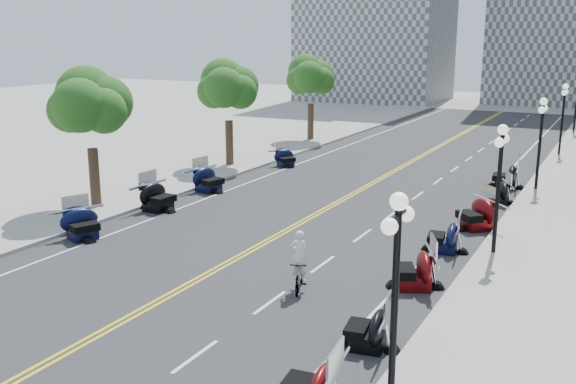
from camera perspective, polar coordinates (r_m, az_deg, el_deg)
The scene contains 44 objects.
ground at distance 25.44m, azimuth -3.47°, elevation -5.29°, with size 160.00×160.00×0.00m, color gray.
road at distance 34.02m, azimuth 5.33°, elevation -0.43°, with size 16.00×90.00×0.01m, color #333335.
centerline_yellow_a at distance 34.06m, azimuth 5.14°, elevation -0.40°, with size 0.12×90.00×0.00m, color yellow.
centerline_yellow_b at distance 33.97m, azimuth 5.51°, elevation -0.44°, with size 0.12×90.00×0.00m, color yellow.
edge_line_north at distance 32.20m, azimuth 15.89°, elevation -1.70°, with size 0.12×90.00×0.00m, color white.
edge_line_south at distance 36.87m, azimuth -3.88°, elevation 0.71°, with size 0.12×90.00×0.00m, color white.
lane_dash_4 at distance 17.68m, azimuth -8.24°, elevation -14.25°, with size 0.12×2.00×0.00m, color white.
lane_dash_5 at distance 20.70m, azimuth -1.63°, elevation -9.79°, with size 0.12×2.00×0.00m, color white.
lane_dash_6 at distance 24.01m, azimuth 3.11°, elevation -6.42°, with size 0.12×2.00×0.00m, color white.
lane_dash_7 at distance 27.51m, azimuth 6.63°, elevation -3.86°, with size 0.12×2.00×0.00m, color white.
lane_dash_8 at distance 31.12m, azimuth 9.34°, elevation -1.88°, with size 0.12×2.00×0.00m, color white.
lane_dash_9 at distance 34.82m, azimuth 11.46°, elevation -0.31°, with size 0.12×2.00×0.00m, color white.
lane_dash_10 at distance 38.58m, azimuth 13.18°, elevation 0.96°, with size 0.12×2.00×0.00m, color white.
lane_dash_11 at distance 42.39m, azimuth 14.59°, elevation 2.00°, with size 0.12×2.00×0.00m, color white.
lane_dash_12 at distance 46.22m, azimuth 15.77°, elevation 2.87°, with size 0.12×2.00×0.00m, color white.
lane_dash_13 at distance 50.09m, azimuth 16.77°, elevation 3.60°, with size 0.12×2.00×0.00m, color white.
lane_dash_14 at distance 53.97m, azimuth 17.63°, elevation 4.23°, with size 0.12×2.00×0.00m, color white.
lane_dash_15 at distance 57.87m, azimuth 18.37°, elevation 4.77°, with size 0.12×2.00×0.00m, color white.
lane_dash_16 at distance 61.78m, azimuth 19.02°, elevation 5.24°, with size 0.12×2.00×0.00m, color white.
lane_dash_17 at distance 65.70m, azimuth 19.59°, elevation 5.66°, with size 0.12×2.00×0.00m, color white.
lane_dash_18 at distance 69.63m, azimuth 20.10°, elevation 6.03°, with size 0.12×2.00×0.00m, color white.
lane_dash_19 at distance 73.57m, azimuth 20.56°, elevation 6.35°, with size 0.12×2.00×0.00m, color white.
sidewalk_north at distance 31.64m, azimuth 23.15°, elevation -2.44°, with size 5.00×90.00×0.15m, color #9E9991.
sidewalk_south at distance 39.13m, azimuth -9.00°, elevation 1.42°, with size 5.00×90.00×0.15m, color #9E9991.
street_lamp_1 at distance 14.29m, azimuth 9.46°, elevation -9.81°, with size 0.50×1.20×4.90m, color black, non-canonical shape.
street_lamp_2 at distance 25.46m, azimuth 18.17°, elevation 0.15°, with size 0.50×1.20×4.90m, color black, non-canonical shape.
street_lamp_3 at distance 37.15m, azimuth 21.47°, elevation 3.96°, with size 0.50×1.20×4.90m, color black, non-canonical shape.
street_lamp_4 at distance 48.99m, azimuth 23.20°, elevation 5.93°, with size 0.50×1.20×4.90m, color black, non-canonical shape.
street_lamp_5 at distance 60.89m, azimuth 24.25°, elevation 7.13°, with size 0.50×1.20×4.90m, color black, non-canonical shape.
tree_2 at distance 32.09m, azimuth -17.21°, elevation 6.79°, with size 4.80×4.80×9.20m, color #235619, non-canonical shape.
tree_3 at distance 41.40m, azimuth -5.33°, elevation 8.74°, with size 4.80×4.80×9.20m, color #235619, non-canonical shape.
tree_4 at distance 51.83m, azimuth 2.05°, elevation 9.77°, with size 4.80×4.80×9.20m, color #235619, non-canonical shape.
motorcycle_n_4 at distance 17.81m, azimuth 7.10°, elevation -11.76°, with size 1.82×1.82×1.27m, color black, non-canonical shape.
motorcycle_n_5 at distance 22.01m, azimuth 11.18°, elevation -6.58°, with size 2.09×2.09×1.46m, color #590A0C, non-canonical shape.
motorcycle_n_6 at distance 25.89m, azimuth 13.73°, elevation -3.74°, with size 1.95×1.95×1.36m, color black, non-canonical shape.
motorcycle_n_7 at distance 29.22m, azimuth 16.41°, elevation -1.74°, with size 2.21×2.21×1.55m, color #590A0C, non-canonical shape.
motorcycle_n_8 at distance 33.93m, azimuth 18.05°, elevation 0.07°, with size 1.92×1.92×1.34m, color black, non-canonical shape.
motorcycle_n_9 at distance 37.74m, azimuth 18.79°, elevation 1.46°, with size 2.15×2.15×1.51m, color black, non-canonical shape.
motorcycle_s_5 at distance 28.07m, azimuth -17.86°, elevation -2.58°, with size 2.05×2.05×1.43m, color black, non-canonical shape.
motorcycle_s_6 at distance 31.66m, azimuth -11.51°, elevation -0.29°, with size 2.20×2.20×1.54m, color black, non-canonical shape.
motorcycle_s_7 at distance 35.14m, azimuth -7.09°, elevation 1.22°, with size 2.14×2.14×1.50m, color black, non-canonical shape.
motorcycle_s_9 at distance 41.79m, azimuth -0.22°, elevation 3.13°, with size 1.77×1.77×1.24m, color black, non-canonical shape.
bicycle at distance 21.44m, azimuth 1.03°, elevation -7.38°, with size 0.52×1.84×1.10m, color #A51414.
cyclist_rider at distance 20.97m, azimuth 1.05°, elevation -3.73°, with size 0.64×0.42×1.75m, color silver.
Camera 1 is at (12.62, -20.50, 8.24)m, focal length 40.00 mm.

